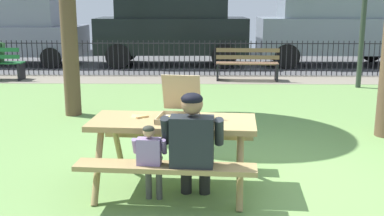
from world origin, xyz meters
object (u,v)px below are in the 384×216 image
parked_car_left (11,30)px  pizza_box_open (179,111)px  pizza_slice_on_table (139,116)px  parked_car_right (334,24)px  adult_at_table (193,144)px  parked_car_center (172,24)px  park_bench_center (247,65)px  picnic_table_foreground (173,135)px  child_at_table (150,157)px

parked_car_left → pizza_box_open: bearing=-60.1°
pizza_slice_on_table → parked_car_right: bearing=64.0°
adult_at_table → parked_car_right: 11.54m
parked_car_center → parked_car_right: same height
adult_at_table → parked_car_right: size_ratio=0.25×
parked_car_center → pizza_slice_on_table: bearing=-88.8°
park_bench_center → parked_car_left: bearing=157.5°
adult_at_table → park_bench_center: (1.28, 7.68, -0.24)m
pizza_box_open → parked_car_left: parked_car_left is taller
pizza_box_open → parked_car_right: (4.45, 10.14, 0.44)m
picnic_table_foreground → parked_car_left: (-5.76, 10.17, 0.50)m
child_at_table → parked_car_right: (4.71, 10.68, 0.79)m
adult_at_table → parked_car_left: size_ratio=0.26×
pizza_slice_on_table → parked_car_center: (-0.21, 10.03, 0.53)m
picnic_table_foreground → adult_at_table: size_ratio=1.60×
child_at_table → parked_car_left: (-5.57, 10.68, 0.58)m
pizza_box_open → parked_car_right: size_ratio=0.12×
park_bench_center → parked_car_right: bearing=45.0°
pizza_slice_on_table → park_bench_center: 7.28m
adult_at_table → parked_car_left: (-5.99, 10.69, 0.44)m
pizza_box_open → park_bench_center: (1.44, 7.13, -0.45)m
pizza_slice_on_table → parked_car_left: (-5.38, 10.03, 0.32)m
pizza_slice_on_table → pizza_box_open: bearing=-13.7°
pizza_box_open → adult_at_table: size_ratio=0.47×
pizza_box_open → parked_car_left: size_ratio=0.12×
parked_car_center → parked_car_right: (5.12, -0.00, 0.00)m
picnic_table_foreground → park_bench_center: 7.32m
parked_car_center → parked_car_right: 5.12m
park_bench_center → parked_car_left: size_ratio=0.35×
parked_car_left → parked_car_center: parked_car_center is taller
park_bench_center → pizza_box_open: bearing=-101.4°
pizza_slice_on_table → adult_at_table: size_ratio=0.21×
pizza_slice_on_table → parked_car_right: parked_car_right is taller
pizza_slice_on_table → parked_car_right: 11.18m
child_at_table → park_bench_center: size_ratio=0.53×
adult_at_table → child_at_table: adult_at_table is taller
adult_at_table → parked_car_left: parked_car_left is taller
picnic_table_foreground → child_at_table: size_ratio=2.22×
picnic_table_foreground → park_bench_center: park_bench_center is taller
parked_car_center → parked_car_right: bearing=-0.0°
pizza_box_open → parked_car_center: parked_car_center is taller
picnic_table_foreground → park_bench_center: size_ratio=1.18×
parked_car_left → parked_car_right: parked_car_right is taller
child_at_table → parked_car_center: 10.72m
child_at_table → parked_car_left: size_ratio=0.18×
pizza_box_open → pizza_slice_on_table: bearing=166.3°
pizza_box_open → parked_car_left: 11.70m
pizza_box_open → park_bench_center: bearing=78.6°
park_bench_center → parked_car_center: parked_car_center is taller
pizza_box_open → parked_car_right: 11.08m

